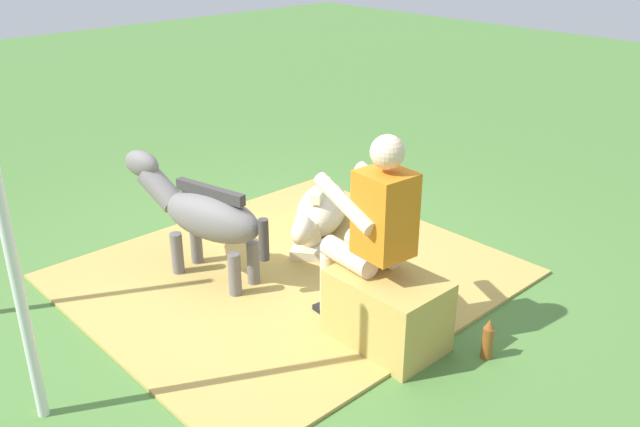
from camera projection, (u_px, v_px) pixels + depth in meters
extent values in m
plane|color=#4C7A38|center=(268.00, 281.00, 4.99)|extent=(24.00, 24.00, 0.00)
cube|color=tan|center=(289.00, 274.00, 5.06)|extent=(2.63, 2.92, 0.02)
cube|color=tan|center=(387.00, 310.00, 4.19)|extent=(0.69, 0.48, 0.47)
cylinder|color=beige|center=(349.00, 256.00, 4.19)|extent=(0.41, 0.18, 0.14)
cylinder|color=beige|center=(328.00, 286.00, 4.45)|extent=(0.11, 0.11, 0.47)
cube|color=black|center=(328.00, 313.00, 4.54)|extent=(0.23, 0.12, 0.06)
cylinder|color=beige|center=(373.00, 247.00, 4.30)|extent=(0.41, 0.18, 0.14)
cylinder|color=beige|center=(352.00, 277.00, 4.57)|extent=(0.11, 0.11, 0.47)
cube|color=black|center=(351.00, 303.00, 4.65)|extent=(0.23, 0.12, 0.06)
cube|color=orange|center=(385.00, 214.00, 3.96)|extent=(0.32, 0.31, 0.52)
cylinder|color=beige|center=(344.00, 203.00, 3.98)|extent=(0.51, 0.13, 0.26)
cylinder|color=beige|center=(384.00, 191.00, 4.16)|extent=(0.51, 0.13, 0.26)
sphere|color=beige|center=(387.00, 152.00, 3.81)|extent=(0.20, 0.20, 0.20)
ellipsoid|color=slate|center=(212.00, 217.00, 4.80)|extent=(0.89, 0.49, 0.34)
cylinder|color=slate|center=(177.00, 254.00, 5.01)|extent=(0.09, 0.09, 0.34)
cylinder|color=slate|center=(196.00, 245.00, 5.16)|extent=(0.09, 0.09, 0.34)
cylinder|color=slate|center=(235.00, 276.00, 4.72)|extent=(0.09, 0.09, 0.34)
cylinder|color=slate|center=(253.00, 264.00, 4.87)|extent=(0.09, 0.09, 0.34)
cylinder|color=slate|center=(161.00, 189.00, 5.02)|extent=(0.40, 0.25, 0.33)
ellipsoid|color=slate|center=(142.00, 164.00, 5.05)|extent=(0.35, 0.23, 0.20)
cube|color=#3A3838|center=(210.00, 192.00, 4.72)|extent=(0.60, 0.19, 0.08)
cylinder|color=#3A3838|center=(264.00, 240.00, 4.58)|extent=(0.07, 0.07, 0.30)
ellipsoid|color=beige|center=(322.00, 209.00, 5.75)|extent=(0.84, 0.95, 0.36)
cube|color=beige|center=(309.00, 251.00, 5.32)|extent=(0.36, 0.37, 0.10)
cylinder|color=beige|center=(308.00, 230.00, 5.23)|extent=(0.31, 0.34, 0.30)
ellipsoid|color=beige|center=(302.00, 231.00, 5.04)|extent=(0.30, 0.34, 0.20)
cube|color=#F2EDC5|center=(320.00, 190.00, 5.60)|extent=(0.32, 0.41, 0.08)
cylinder|color=brown|center=(487.00, 343.00, 4.09)|extent=(0.07, 0.07, 0.21)
cone|color=brown|center=(490.00, 324.00, 4.04)|extent=(0.06, 0.06, 0.06)
cylinder|color=silver|center=(6.00, 229.00, 3.22)|extent=(0.06, 0.06, 2.21)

